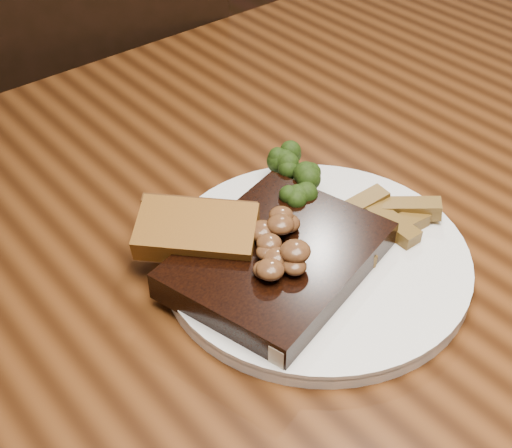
{
  "coord_description": "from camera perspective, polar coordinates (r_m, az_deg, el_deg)",
  "views": [
    {
      "loc": [
        -0.33,
        -0.4,
        1.22
      ],
      "look_at": [
        -0.0,
        0.0,
        0.78
      ],
      "focal_mm": 50.0,
      "sensor_mm": 36.0,
      "label": 1
    }
  ],
  "objects": [
    {
      "name": "potato_wedges",
      "position": [
        0.7,
        9.93,
        -0.25
      ],
      "size": [
        0.1,
        0.1,
        0.02
      ],
      "primitive_type": null,
      "color": "brown",
      "rests_on": "plate"
    },
    {
      "name": "chair_far",
      "position": [
        1.33,
        -12.97,
        6.37
      ],
      "size": [
        0.51,
        0.51,
        0.91
      ],
      "rotation": [
        0.0,
        0.0,
        2.95
      ],
      "color": "black",
      "rests_on": "ground"
    },
    {
      "name": "dining_table",
      "position": [
        0.77,
        0.28,
        -7.08
      ],
      "size": [
        1.6,
        0.9,
        0.75
      ],
      "color": "#4F280F",
      "rests_on": "ground"
    },
    {
      "name": "steak_bone",
      "position": [
        0.62,
        5.7,
        -6.31
      ],
      "size": [
        0.15,
        0.05,
        0.02
      ],
      "primitive_type": "cube",
      "rotation": [
        0.0,
        0.0,
        0.26
      ],
      "color": "#C4B698",
      "rests_on": "plate"
    },
    {
      "name": "mushroom_pile",
      "position": [
        0.63,
        2.18,
        -1.29
      ],
      "size": [
        0.08,
        0.08,
        0.03
      ],
      "primitive_type": null,
      "color": "brown",
      "rests_on": "steak"
    },
    {
      "name": "plate",
      "position": [
        0.68,
        4.83,
        -2.96
      ],
      "size": [
        0.33,
        0.33,
        0.01
      ],
      "primitive_type": "cylinder",
      "rotation": [
        0.0,
        0.0,
        -0.17
      ],
      "color": "white",
      "rests_on": "dining_table"
    },
    {
      "name": "steak",
      "position": [
        0.65,
        1.76,
        -2.84
      ],
      "size": [
        0.22,
        0.19,
        0.03
      ],
      "primitive_type": "cube",
      "rotation": [
        0.0,
        0.0,
        0.26
      ],
      "color": "black",
      "rests_on": "plate"
    },
    {
      "name": "broccoli_cluster",
      "position": [
        0.73,
        2.55,
        3.4
      ],
      "size": [
        0.07,
        0.07,
        0.04
      ],
      "primitive_type": null,
      "color": "#1F360C",
      "rests_on": "plate"
    },
    {
      "name": "garlic_bread",
      "position": [
        0.67,
        -4.68,
        -1.89
      ],
      "size": [
        0.12,
        0.12,
        0.02
      ],
      "primitive_type": "cube",
      "rotation": [
        0.0,
        0.0,
        -0.81
      ],
      "color": "brown",
      "rests_on": "plate"
    }
  ]
}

